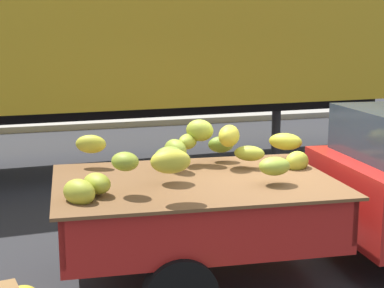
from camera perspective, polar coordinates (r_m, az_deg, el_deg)
name	(u,v)px	position (r m, az deg, el deg)	size (l,w,h in m)	color
ground	(308,264)	(6.61, 11.39, -11.51)	(220.00, 220.00, 0.00)	#28282B
curb_strip	(127,122)	(15.77, -6.42, 2.13)	(80.00, 0.80, 0.16)	gray
pickup_truck	(367,188)	(6.39, 16.85, -4.15)	(4.94, 2.28, 1.70)	#B21E19
semi_trailer	(110,29)	(10.58, -8.10, 11.12)	(12.07, 2.95, 3.95)	gold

